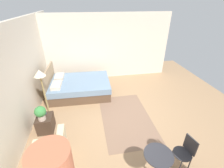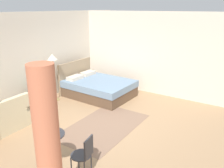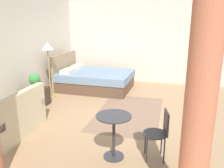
{
  "view_description": "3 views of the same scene",
  "coord_description": "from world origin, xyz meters",
  "px_view_note": "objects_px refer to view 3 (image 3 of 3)",
  "views": [
    {
      "loc": [
        -3.63,
        1.02,
        3.31
      ],
      "look_at": [
        0.76,
        0.24,
        0.87
      ],
      "focal_mm": 24.6,
      "sensor_mm": 36.0,
      "label": 1
    },
    {
      "loc": [
        -4.57,
        -3.33,
        3.03
      ],
      "look_at": [
        0.63,
        0.05,
        0.99
      ],
      "focal_mm": 37.85,
      "sensor_mm": 36.0,
      "label": 2
    },
    {
      "loc": [
        -5.19,
        -1.01,
        2.18
      ],
      "look_at": [
        0.07,
        0.35,
        0.68
      ],
      "focal_mm": 37.23,
      "sensor_mm": 36.0,
      "label": 3
    }
  ],
  "objects_px": {
    "potted_plant": "(35,80)",
    "cafe_chair_near_window": "(160,130)",
    "balcony_table": "(114,129)",
    "bed": "(94,80)",
    "couch": "(12,120)",
    "vase": "(41,84)",
    "nightstand": "(39,97)",
    "floor_lamp": "(48,52)"
  },
  "relations": [
    {
      "from": "couch",
      "to": "vase",
      "type": "xyz_separation_m",
      "value": [
        1.69,
        0.38,
        0.26
      ]
    },
    {
      "from": "potted_plant",
      "to": "cafe_chair_near_window",
      "type": "xyz_separation_m",
      "value": [
        -1.59,
        -3.23,
        -0.2
      ]
    },
    {
      "from": "bed",
      "to": "balcony_table",
      "type": "relative_size",
      "value": 3.15
    },
    {
      "from": "potted_plant",
      "to": "vase",
      "type": "bearing_deg",
      "value": -6.57
    },
    {
      "from": "floor_lamp",
      "to": "balcony_table",
      "type": "bearing_deg",
      "value": -135.11
    },
    {
      "from": "potted_plant",
      "to": "floor_lamp",
      "type": "distance_m",
      "value": 1.04
    },
    {
      "from": "bed",
      "to": "potted_plant",
      "type": "distance_m",
      "value": 2.19
    },
    {
      "from": "bed",
      "to": "balcony_table",
      "type": "height_order",
      "value": "bed"
    },
    {
      "from": "nightstand",
      "to": "floor_lamp",
      "type": "height_order",
      "value": "floor_lamp"
    },
    {
      "from": "vase",
      "to": "nightstand",
      "type": "bearing_deg",
      "value": 175.57
    },
    {
      "from": "vase",
      "to": "couch",
      "type": "bearing_deg",
      "value": -167.46
    },
    {
      "from": "floor_lamp",
      "to": "couch",
      "type": "bearing_deg",
      "value": -169.02
    },
    {
      "from": "bed",
      "to": "cafe_chair_near_window",
      "type": "xyz_separation_m",
      "value": [
        -3.53,
        -2.3,
        0.19
      ]
    },
    {
      "from": "nightstand",
      "to": "potted_plant",
      "type": "distance_m",
      "value": 0.48
    },
    {
      "from": "floor_lamp",
      "to": "cafe_chair_near_window",
      "type": "height_order",
      "value": "floor_lamp"
    },
    {
      "from": "cafe_chair_near_window",
      "to": "bed",
      "type": "bearing_deg",
      "value": 33.1
    },
    {
      "from": "floor_lamp",
      "to": "vase",
      "type": "bearing_deg",
      "value": -173.45
    },
    {
      "from": "vase",
      "to": "balcony_table",
      "type": "xyz_separation_m",
      "value": [
        -1.96,
        -2.49,
        -0.05
      ]
    },
    {
      "from": "potted_plant",
      "to": "balcony_table",
      "type": "relative_size",
      "value": 0.57
    },
    {
      "from": "couch",
      "to": "cafe_chair_near_window",
      "type": "distance_m",
      "value": 2.84
    },
    {
      "from": "potted_plant",
      "to": "cafe_chair_near_window",
      "type": "bearing_deg",
      "value": -116.24
    },
    {
      "from": "potted_plant",
      "to": "nightstand",
      "type": "bearing_deg",
      "value": -9.11
    },
    {
      "from": "bed",
      "to": "couch",
      "type": "bearing_deg",
      "value": 171.15
    },
    {
      "from": "couch",
      "to": "balcony_table",
      "type": "bearing_deg",
      "value": -97.31
    },
    {
      "from": "balcony_table",
      "to": "bed",
      "type": "bearing_deg",
      "value": 23.26
    },
    {
      "from": "nightstand",
      "to": "potted_plant",
      "type": "height_order",
      "value": "potted_plant"
    },
    {
      "from": "nightstand",
      "to": "balcony_table",
      "type": "bearing_deg",
      "value": -126.39
    },
    {
      "from": "vase",
      "to": "cafe_chair_near_window",
      "type": "height_order",
      "value": "cafe_chair_near_window"
    },
    {
      "from": "potted_plant",
      "to": "cafe_chair_near_window",
      "type": "distance_m",
      "value": 3.61
    },
    {
      "from": "cafe_chair_near_window",
      "to": "vase",
      "type": "bearing_deg",
      "value": 60.52
    },
    {
      "from": "bed",
      "to": "potted_plant",
      "type": "relative_size",
      "value": 5.56
    },
    {
      "from": "vase",
      "to": "floor_lamp",
      "type": "bearing_deg",
      "value": 6.55
    },
    {
      "from": "nightstand",
      "to": "couch",
      "type": "bearing_deg",
      "value": -166.22
    },
    {
      "from": "couch",
      "to": "nightstand",
      "type": "xyz_separation_m",
      "value": [
        1.57,
        0.38,
        -0.06
      ]
    },
    {
      "from": "floor_lamp",
      "to": "nightstand",
      "type": "bearing_deg",
      "value": -175.25
    },
    {
      "from": "floor_lamp",
      "to": "cafe_chair_near_window",
      "type": "bearing_deg",
      "value": -126.45
    },
    {
      "from": "bed",
      "to": "vase",
      "type": "xyz_separation_m",
      "value": [
        -1.72,
        0.91,
        0.25
      ]
    },
    {
      "from": "balcony_table",
      "to": "cafe_chair_near_window",
      "type": "distance_m",
      "value": 0.73
    },
    {
      "from": "nightstand",
      "to": "floor_lamp",
      "type": "distance_m",
      "value": 1.32
    },
    {
      "from": "couch",
      "to": "floor_lamp",
      "type": "height_order",
      "value": "floor_lamp"
    },
    {
      "from": "couch",
      "to": "potted_plant",
      "type": "height_order",
      "value": "same"
    },
    {
      "from": "nightstand",
      "to": "cafe_chair_near_window",
      "type": "xyz_separation_m",
      "value": [
        -1.69,
        -3.22,
        0.27
      ]
    }
  ]
}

